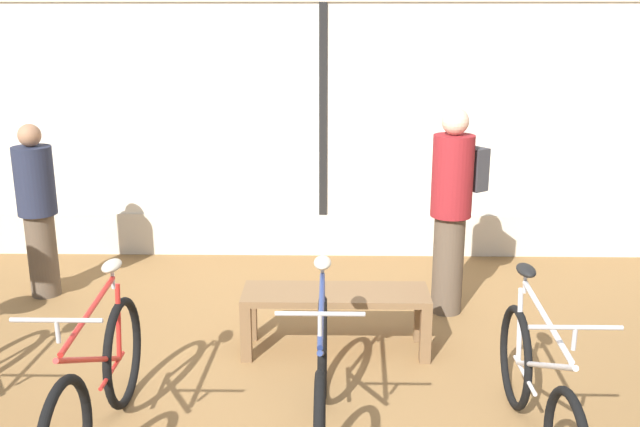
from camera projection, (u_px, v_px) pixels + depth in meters
ground_plane at (316, 421)px, 4.51m from camera, size 24.00×24.00×0.00m
shop_back_wall at (323, 101)px, 7.20m from camera, size 12.00×0.08×3.20m
bicycle_left at (98, 388)px, 4.14m from camera, size 0.46×1.76×1.04m
bicycle_center at (321, 381)px, 4.24m from camera, size 0.46×1.72×1.03m
bicycle_right at (538, 392)px, 4.12m from camera, size 0.46×1.73×1.02m
display_bench at (336, 302)px, 5.36m from camera, size 1.40×0.44×0.48m
customer_near_rack at (38, 208)px, 6.33m from camera, size 0.37×0.37×1.57m
customer_by_window at (453, 205)px, 5.94m from camera, size 0.56×0.52×1.76m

